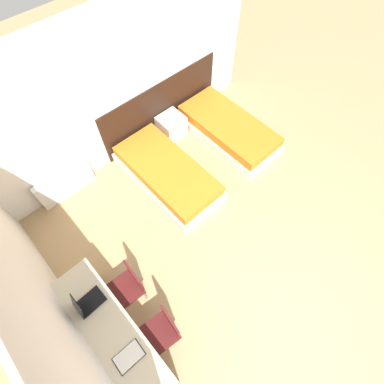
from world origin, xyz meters
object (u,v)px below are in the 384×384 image
(nightstand, at_px, (171,126))
(chair_near_laptop, at_px, (128,285))
(chair_near_notebook, at_px, (163,330))
(bed_near_door, at_px, (228,130))
(laptop, at_px, (86,304))
(bed_near_window, at_px, (167,174))

(nightstand, height_order, chair_near_laptop, chair_near_laptop)
(chair_near_notebook, bearing_deg, bed_near_door, 37.80)
(laptop, bearing_deg, bed_near_door, 15.30)
(nightstand, xyz_separation_m, chair_near_notebook, (-2.45, -2.74, 0.24))
(bed_near_window, relative_size, nightstand, 4.31)
(bed_near_door, distance_m, chair_near_laptop, 3.46)
(nightstand, relative_size, chair_near_laptop, 0.56)
(chair_near_laptop, xyz_separation_m, chair_near_notebook, (-0.00, -0.74, 0.00))
(bed_near_door, relative_size, chair_near_laptop, 2.39)
(chair_near_laptop, bearing_deg, nightstand, 43.00)
(chair_near_laptop, bearing_deg, bed_near_door, 24.21)
(chair_near_laptop, relative_size, laptop, 2.44)
(bed_near_window, distance_m, chair_near_notebook, 2.58)
(nightstand, relative_size, laptop, 1.36)
(bed_near_window, height_order, chair_near_notebook, chair_near_notebook)
(chair_near_notebook, bearing_deg, bed_near_window, 56.03)
(laptop, bearing_deg, bed_near_window, 26.03)
(bed_near_window, height_order, nightstand, nightstand)
(bed_near_door, bearing_deg, chair_near_notebook, -148.93)
(chair_near_notebook, bearing_deg, laptop, 129.14)
(nightstand, xyz_separation_m, laptop, (-2.96, -1.95, 0.60))
(bed_near_door, bearing_deg, laptop, -162.85)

